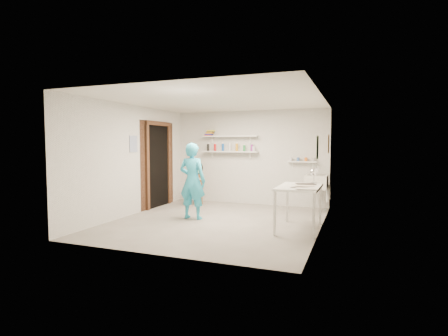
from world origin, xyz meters
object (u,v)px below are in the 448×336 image
(belfast_sink, at_px, (317,182))
(man, at_px, (192,181))
(wall_clock, at_px, (197,168))
(wooden_chair, at_px, (195,189))
(work_table, at_px, (299,208))
(desk_lamp, at_px, (314,172))

(belfast_sink, relative_size, man, 0.38)
(wall_clock, distance_m, wooden_chair, 1.55)
(wooden_chair, distance_m, work_table, 3.32)
(wall_clock, relative_size, wooden_chair, 0.34)
(wall_clock, relative_size, desk_lamp, 1.89)
(man, height_order, desk_lamp, man)
(work_table, distance_m, desk_lamp, 0.81)
(work_table, relative_size, desk_lamp, 8.00)
(wooden_chair, xyz_separation_m, work_table, (2.88, -1.65, -0.02))
(work_table, bearing_deg, wall_clock, 169.97)
(man, xyz_separation_m, desk_lamp, (2.41, 0.31, 0.23))
(work_table, height_order, desk_lamp, desk_lamp)
(belfast_sink, relative_size, desk_lamp, 4.00)
(man, xyz_separation_m, wall_clock, (-0.00, 0.22, 0.26))
(belfast_sink, bearing_deg, man, -145.06)
(wooden_chair, bearing_deg, wall_clock, -77.14)
(wall_clock, distance_m, desk_lamp, 2.42)
(work_table, bearing_deg, belfast_sink, 86.50)
(man, relative_size, work_table, 1.31)
(man, bearing_deg, desk_lamp, -171.90)
(work_table, xyz_separation_m, desk_lamp, (0.20, 0.48, 0.62))
(belfast_sink, relative_size, work_table, 0.50)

